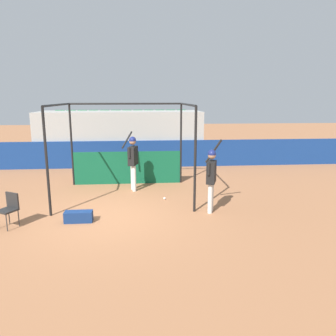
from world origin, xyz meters
TOP-DOWN VIEW (x-y plane):
  - ground_plane at (0.00, 0.00)m, footprint 60.00×60.00m
  - outfield_wall at (0.00, 6.18)m, footprint 24.00×0.12m
  - bleacher_section at (-0.00, 7.44)m, footprint 7.60×2.40m
  - batting_cage at (0.45, 2.77)m, footprint 3.96×3.23m
  - player_batter at (0.67, 2.45)m, footprint 0.55×0.94m
  - player_waiting at (2.84, 0.11)m, footprint 0.51×0.81m
  - folding_chair at (-2.25, -0.53)m, footprint 0.55×0.55m
  - equipment_bag at (-0.66, -0.36)m, footprint 0.70×0.28m
  - baseball at (1.65, 1.30)m, footprint 0.07×0.07m

SIDE VIEW (x-z plane):
  - ground_plane at x=0.00m, z-range 0.00..0.00m
  - baseball at x=1.65m, z-range 0.00..0.07m
  - equipment_bag at x=-0.66m, z-range 0.00..0.28m
  - folding_chair at x=-2.25m, z-range 0.10..0.94m
  - outfield_wall at x=0.00m, z-range 0.00..1.20m
  - player_waiting at x=2.84m, z-range 0.06..2.05m
  - player_batter at x=0.67m, z-range 0.15..2.09m
  - batting_cage at x=0.45m, z-range -0.26..2.65m
  - bleacher_section at x=0.00m, z-range 0.00..2.48m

